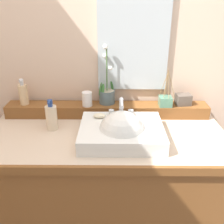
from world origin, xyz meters
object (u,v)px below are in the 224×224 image
tumbler_cup (87,99)px  reed_diffuser (165,101)px  sink_basin (121,133)px  soap_bar (100,116)px  lotion_bottle (52,117)px  soap_dispenser (23,94)px  potted_plant (107,93)px  trinket_box (183,99)px

tumbler_cup → reed_diffuser: (0.49, 0.00, -0.01)m
sink_basin → reed_diffuser: bearing=45.2°
reed_diffuser → tumbler_cup: bearing=-179.5°
sink_basin → soap_bar: bearing=138.7°
soap_bar → tumbler_cup: size_ratio=0.78×
sink_basin → soap_bar: sink_basin is taller
sink_basin → reed_diffuser: reed_diffuser is taller
sink_basin → soap_bar: 0.17m
lotion_bottle → soap_dispenser: bearing=138.8°
potted_plant → trinket_box: bearing=-2.6°
soap_bar → tumbler_cup: bearing=116.9°
potted_plant → soap_dispenser: potted_plant is taller
trinket_box → reed_diffuser: bearing=-177.5°
soap_dispenser → reed_diffuser: size_ratio=0.72×
trinket_box → lotion_bottle: lotion_bottle is taller
trinket_box → lotion_bottle: bearing=-174.0°
potted_plant → tumbler_cup: size_ratio=4.14×
soap_dispenser → trinket_box: soap_dispenser is taller
potted_plant → tumbler_cup: 0.13m
reed_diffuser → lotion_bottle: reed_diffuser is taller
sink_basin → potted_plant: bearing=104.9°
reed_diffuser → lotion_bottle: size_ratio=1.27×
reed_diffuser → lotion_bottle: (-0.68, -0.17, -0.03)m
sink_basin → lotion_bottle: size_ratio=2.45×
trinket_box → tumbler_cup: bearing=175.1°
tumbler_cup → lotion_bottle: size_ratio=0.50×
soap_dispenser → lotion_bottle: 0.29m
tumbler_cup → reed_diffuser: reed_diffuser is taller
sink_basin → trinket_box: 0.50m
tumbler_cup → lotion_bottle: (-0.19, -0.16, -0.05)m
soap_dispenser → tumbler_cup: soap_dispenser is taller
tumbler_cup → soap_bar: bearing=-63.1°
tumbler_cup → potted_plant: bearing=21.1°
soap_bar → potted_plant: potted_plant is taller
potted_plant → lotion_bottle: potted_plant is taller
trinket_box → soap_bar: bearing=-166.7°
soap_dispenser → tumbler_cup: (0.40, -0.02, -0.02)m
soap_bar → lotion_bottle: bearing=178.4°
lotion_bottle → tumbler_cup: bearing=40.5°
sink_basin → tumbler_cup: sink_basin is taller
soap_bar → tumbler_cup: 0.19m
soap_bar → lotion_bottle: size_ratio=0.39×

